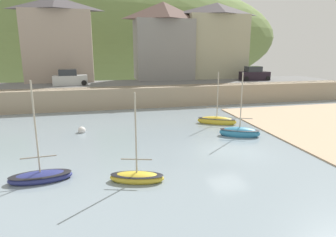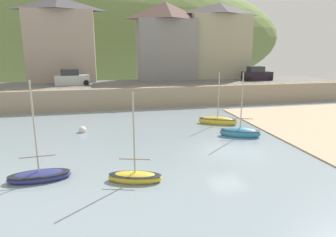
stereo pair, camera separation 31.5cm
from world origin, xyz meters
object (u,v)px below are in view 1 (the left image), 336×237
(waterfront_building_centre, at_px, (163,41))
(dinghy_open_wooden, at_px, (137,177))
(motorboat_with_cabin, at_px, (41,176))
(mooring_buoy, at_px, (82,130))
(sailboat_blue_trim, at_px, (240,132))
(waterfront_building_left, at_px, (58,40))
(waterfront_building_right, at_px, (216,41))
(sailboat_white_hull, at_px, (217,121))
(parked_car_near_slipway, at_px, (70,79))
(parked_car_by_wall, at_px, (254,74))

(waterfront_building_centre, xyz_separation_m, dinghy_open_wooden, (-7.75, -28.63, -7.64))
(motorboat_with_cabin, height_order, mooring_buoy, motorboat_with_cabin)
(sailboat_blue_trim, height_order, motorboat_with_cabin, motorboat_with_cabin)
(waterfront_building_left, distance_m, motorboat_with_cabin, 28.48)
(waterfront_building_left, height_order, dinghy_open_wooden, waterfront_building_left)
(waterfront_building_left, xyz_separation_m, waterfront_building_right, (22.40, 0.00, -0.04))
(sailboat_white_hull, bearing_deg, dinghy_open_wooden, -102.55)
(sailboat_blue_trim, height_order, sailboat_white_hull, sailboat_blue_trim)
(sailboat_white_hull, bearing_deg, parked_car_near_slipway, 163.30)
(waterfront_building_centre, bearing_deg, sailboat_white_hull, -86.48)
(waterfront_building_right, height_order, parked_car_near_slipway, waterfront_building_right)
(waterfront_building_right, xyz_separation_m, motorboat_with_cabin, (-20.83, -27.37, -7.70))
(mooring_buoy, bearing_deg, waterfront_building_left, 100.24)
(waterfront_building_centre, height_order, sailboat_white_hull, waterfront_building_centre)
(parked_car_near_slipway, distance_m, parked_car_by_wall, 25.11)
(sailboat_blue_trim, bearing_deg, sailboat_white_hull, 117.62)
(waterfront_building_centre, bearing_deg, sailboat_blue_trim, -86.44)
(waterfront_building_left, height_order, mooring_buoy, waterfront_building_left)
(waterfront_building_right, height_order, dinghy_open_wooden, waterfront_building_right)
(parked_car_near_slipway, height_order, parked_car_by_wall, same)
(waterfront_building_left, relative_size, waterfront_building_centre, 1.02)
(sailboat_blue_trim, xyz_separation_m, parked_car_near_slipway, (-14.25, 17.70, 2.89))
(sailboat_blue_trim, height_order, dinghy_open_wooden, sailboat_blue_trim)
(sailboat_blue_trim, distance_m, dinghy_open_wooden, 11.17)
(dinghy_open_wooden, bearing_deg, parked_car_near_slipway, 118.33)
(parked_car_near_slipway, bearing_deg, dinghy_open_wooden, -81.10)
(waterfront_building_centre, distance_m, waterfront_building_right, 8.07)
(parked_car_by_wall, bearing_deg, sailboat_white_hull, -128.49)
(sailboat_white_hull, distance_m, mooring_buoy, 12.15)
(dinghy_open_wooden, distance_m, sailboat_white_hull, 13.79)
(waterfront_building_left, height_order, parked_car_near_slipway, waterfront_building_left)
(waterfront_building_right, distance_m, sailboat_blue_trim, 24.41)
(waterfront_building_right, xyz_separation_m, mooring_buoy, (-19.10, -18.24, -7.75))
(motorboat_with_cabin, xyz_separation_m, mooring_buoy, (1.73, 9.12, -0.05))
(mooring_buoy, bearing_deg, motorboat_with_cabin, -100.76)
(parked_car_near_slipway, xyz_separation_m, parked_car_by_wall, (25.11, 0.00, 0.00))
(parked_car_by_wall, bearing_deg, mooring_buoy, -148.55)
(waterfront_building_right, height_order, sailboat_white_hull, waterfront_building_right)
(sailboat_blue_trim, distance_m, sailboat_white_hull, 4.15)
(waterfront_building_centre, bearing_deg, mooring_buoy, -121.16)
(waterfront_building_right, relative_size, parked_car_by_wall, 2.65)
(waterfront_building_centre, height_order, motorboat_with_cabin, waterfront_building_centre)
(dinghy_open_wooden, relative_size, parked_car_near_slipway, 1.18)
(sailboat_white_hull, xyz_separation_m, parked_car_by_wall, (11.13, 13.56, 2.90))
(motorboat_with_cabin, xyz_separation_m, sailboat_white_hull, (13.88, 9.31, 0.07))
(motorboat_with_cabin, bearing_deg, sailboat_blue_trim, 15.58)
(motorboat_with_cabin, bearing_deg, parked_car_by_wall, 37.96)
(parked_car_near_slipway, bearing_deg, sailboat_white_hull, -47.20)
(waterfront_building_centre, bearing_deg, dinghy_open_wooden, -105.15)
(dinghy_open_wooden, height_order, parked_car_near_slipway, dinghy_open_wooden)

